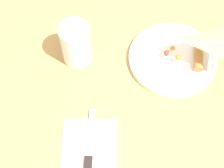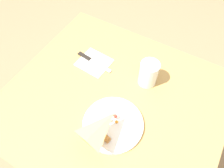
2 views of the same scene
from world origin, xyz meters
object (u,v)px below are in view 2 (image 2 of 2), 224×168
at_px(plate_pizza, 113,124).
at_px(milk_glass, 148,74).
at_px(butter_knife, 92,61).
at_px(dining_table, 114,113).
at_px(napkin_folded, 94,62).

distance_m(plate_pizza, milk_glass, 0.28).
xyz_separation_m(plate_pizza, milk_glass, (0.03, 0.27, 0.05)).
bearing_deg(butter_knife, milk_glass, 11.60).
distance_m(dining_table, plate_pizza, 0.18).
relative_size(milk_glass, napkin_folded, 0.78).
distance_m(plate_pizza, butter_knife, 0.36).
height_order(plate_pizza, milk_glass, milk_glass).
relative_size(plate_pizza, napkin_folded, 1.55).
xyz_separation_m(milk_glass, napkin_folded, (-0.28, -0.03, -0.06)).
distance_m(dining_table, butter_knife, 0.28).
bearing_deg(dining_table, plate_pizza, -62.15).
height_order(dining_table, butter_knife, butter_knife).
distance_m(plate_pizza, napkin_folded, 0.35).
bearing_deg(plate_pizza, dining_table, 117.85).
height_order(dining_table, plate_pizza, plate_pizza).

